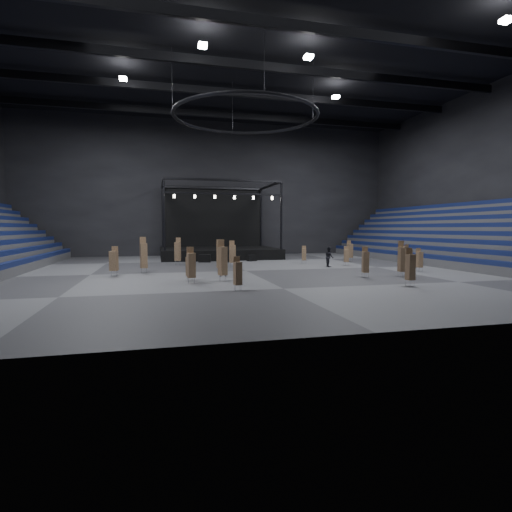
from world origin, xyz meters
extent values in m
plane|color=#505153|center=(0.00, 0.00, 0.00)|extent=(50.00, 50.00, 0.00)
cube|color=black|center=(0.00, 0.00, 18.00)|extent=(50.00, 42.00, 0.20)
cube|color=black|center=(0.00, 21.00, 9.00)|extent=(50.00, 0.20, 18.00)
cube|color=black|center=(0.00, -21.00, 9.00)|extent=(50.00, 0.20, 18.00)
cube|color=black|center=(25.00, 0.00, 9.00)|extent=(0.20, 42.00, 18.00)
cube|color=#0D1839|center=(-18.12, 0.00, 0.95)|extent=(0.59, 40.00, 0.40)
cube|color=#464648|center=(21.40, 0.00, 0.38)|extent=(7.20, 40.00, 0.75)
cube|color=#0D1839|center=(18.12, 0.00, 0.95)|extent=(0.59, 40.00, 0.40)
cube|color=#464648|center=(21.85, 0.00, 0.75)|extent=(6.30, 40.00, 1.50)
cube|color=#0D1839|center=(19.02, 0.00, 1.70)|extent=(0.59, 40.00, 0.40)
cube|color=#464648|center=(22.30, 0.00, 1.12)|extent=(5.40, 40.00, 2.25)
cube|color=#0D1839|center=(19.91, 0.00, 2.45)|extent=(0.59, 40.00, 0.40)
cube|color=#464648|center=(22.75, 0.00, 1.50)|extent=(4.50, 40.00, 3.00)
cube|color=#0D1839|center=(20.82, 0.00, 3.20)|extent=(0.59, 40.00, 0.40)
cube|color=#464648|center=(23.20, 0.00, 1.88)|extent=(3.60, 40.00, 3.75)
cube|color=#0D1839|center=(21.71, 0.00, 3.95)|extent=(0.59, 40.00, 0.40)
cube|color=#464648|center=(23.65, 0.00, 2.25)|extent=(2.70, 40.00, 4.50)
cube|color=#0D1839|center=(22.61, 0.00, 4.70)|extent=(0.59, 40.00, 0.40)
cube|color=#464648|center=(24.10, 0.00, 2.62)|extent=(1.80, 40.00, 5.25)
cube|color=#0D1839|center=(23.52, 0.00, 5.45)|extent=(0.59, 40.00, 0.40)
cube|color=#464648|center=(24.55, 0.00, 3.00)|extent=(0.90, 40.00, 6.00)
cube|color=#0D1839|center=(24.41, 0.00, 6.20)|extent=(0.59, 40.00, 0.40)
cube|color=black|center=(0.00, 15.50, 0.60)|extent=(14.00, 10.00, 1.20)
cube|color=black|center=(0.00, 20.30, 5.20)|extent=(13.30, 0.30, 8.00)
cylinder|color=black|center=(-6.60, 10.90, 5.10)|extent=(0.24, 0.24, 7.80)
cylinder|color=black|center=(-6.60, 20.10, 5.10)|extent=(0.24, 0.24, 7.80)
cylinder|color=black|center=(6.60, 10.90, 5.10)|extent=(0.24, 0.24, 7.80)
cylinder|color=black|center=(6.60, 20.10, 5.10)|extent=(0.24, 0.24, 7.80)
cube|color=black|center=(0.00, 10.90, 9.00)|extent=(13.40, 0.25, 0.25)
cube|color=black|center=(0.00, 20.10, 9.00)|extent=(13.40, 0.25, 0.25)
cube|color=black|center=(0.00, 10.90, 7.50)|extent=(13.40, 0.20, 0.20)
cylinder|color=white|center=(-5.50, 10.90, 7.10)|extent=(0.24, 0.24, 0.35)
cylinder|color=white|center=(-3.30, 10.90, 7.10)|extent=(0.24, 0.24, 0.35)
cylinder|color=white|center=(-1.10, 10.90, 7.10)|extent=(0.24, 0.24, 0.35)
cylinder|color=white|center=(1.10, 10.90, 7.10)|extent=(0.24, 0.24, 0.35)
cylinder|color=white|center=(3.30, 10.90, 7.10)|extent=(0.24, 0.24, 0.35)
cylinder|color=white|center=(5.50, 10.90, 7.10)|extent=(0.24, 0.24, 0.35)
torus|color=black|center=(0.00, 0.00, 13.00)|extent=(12.30, 12.30, 0.30)
cylinder|color=black|center=(6.00, 0.00, 15.50)|extent=(0.04, 0.04, 5.00)
cylinder|color=black|center=(0.00, 6.00, 15.50)|extent=(0.04, 0.04, 5.00)
cylinder|color=black|center=(-6.00, 0.00, 15.50)|extent=(0.04, 0.04, 5.00)
cylinder|color=black|center=(0.00, -6.00, 15.50)|extent=(0.04, 0.04, 5.00)
cube|color=black|center=(0.00, -7.00, 17.20)|extent=(49.00, 0.35, 0.70)
cube|color=black|center=(0.00, 0.00, 17.20)|extent=(49.00, 0.35, 0.70)
cube|color=black|center=(0.00, 7.00, 17.20)|extent=(49.00, 0.35, 0.70)
cube|color=black|center=(0.00, 15.00, 17.20)|extent=(49.00, 0.35, 0.70)
cube|color=white|center=(14.00, -12.00, 16.60)|extent=(0.60, 0.60, 0.25)
cube|color=white|center=(-10.00, 4.00, 16.60)|extent=(0.60, 0.60, 0.25)
cube|color=white|center=(10.00, 4.00, 16.60)|extent=(0.60, 0.60, 0.25)
cube|color=white|center=(-4.00, -4.00, 16.60)|extent=(0.60, 0.60, 0.25)
cube|color=white|center=(4.00, -4.00, 16.60)|extent=(0.60, 0.60, 0.25)
cube|color=black|center=(-2.45, 9.42, 0.42)|extent=(1.38, 0.92, 0.85)
cube|color=black|center=(-0.25, 8.93, 0.34)|extent=(1.11, 0.70, 0.68)
cube|color=black|center=(2.82, 9.67, 0.35)|extent=(1.17, 0.90, 0.70)
cylinder|color=silver|center=(7.46, -6.79, 0.18)|extent=(0.03, 0.03, 0.36)
cylinder|color=silver|center=(7.46, -6.45, 0.18)|extent=(0.03, 0.03, 0.36)
cylinder|color=silver|center=(7.81, -6.79, 0.18)|extent=(0.03, 0.03, 0.36)
cylinder|color=silver|center=(7.81, -6.45, 0.18)|extent=(0.03, 0.03, 0.36)
cube|color=#957552|center=(7.63, -6.62, 1.14)|extent=(0.52, 0.52, 1.55)
cube|color=#957552|center=(7.67, -6.44, 1.86)|extent=(0.42, 0.14, 0.85)
cylinder|color=silver|center=(-8.65, -0.05, 0.21)|extent=(0.03, 0.03, 0.43)
cylinder|color=silver|center=(-8.65, 0.35, 0.21)|extent=(0.03, 0.03, 0.43)
cylinder|color=silver|center=(-8.25, -0.05, 0.21)|extent=(0.03, 0.03, 0.43)
cylinder|color=silver|center=(-8.25, 0.35, 0.21)|extent=(0.03, 0.03, 0.43)
cube|color=#957552|center=(-8.45, 0.15, 1.43)|extent=(0.61, 0.61, 2.02)
cube|color=#957552|center=(-8.50, 0.36, 2.39)|extent=(0.49, 0.18, 1.11)
cylinder|color=silver|center=(-5.41, -7.14, 0.20)|extent=(0.03, 0.03, 0.40)
cylinder|color=silver|center=(-5.41, -6.76, 0.20)|extent=(0.03, 0.03, 0.40)
cylinder|color=silver|center=(-5.03, -7.14, 0.20)|extent=(0.03, 0.03, 0.40)
cylinder|color=silver|center=(-5.03, -6.76, 0.20)|extent=(0.03, 0.03, 0.40)
cube|color=#957552|center=(-5.22, -6.95, 1.22)|extent=(0.58, 0.58, 1.63)
cube|color=#957552|center=(-5.27, -6.75, 1.98)|extent=(0.46, 0.16, 0.89)
cylinder|color=silver|center=(7.06, 4.93, 0.18)|extent=(0.03, 0.03, 0.36)
cylinder|color=silver|center=(7.06, 5.28, 0.18)|extent=(0.03, 0.03, 0.36)
cylinder|color=silver|center=(7.41, 4.93, 0.18)|extent=(0.03, 0.03, 0.36)
cylinder|color=silver|center=(7.41, 5.28, 0.18)|extent=(0.03, 0.03, 0.36)
cube|color=#957552|center=(7.23, 5.10, 0.97)|extent=(0.56, 0.56, 1.21)
cube|color=#957552|center=(7.29, 5.28, 1.52)|extent=(0.41, 0.19, 0.66)
cylinder|color=silver|center=(10.28, -7.16, 0.20)|extent=(0.03, 0.03, 0.39)
cylinder|color=silver|center=(10.28, -6.79, 0.20)|extent=(0.03, 0.03, 0.39)
cylinder|color=silver|center=(10.65, -7.16, 0.20)|extent=(0.03, 0.03, 0.39)
cylinder|color=silver|center=(10.65, -6.79, 0.20)|extent=(0.03, 0.03, 0.39)
cube|color=#957552|center=(10.47, -6.98, 1.32)|extent=(0.50, 0.50, 1.86)
cube|color=#957552|center=(10.48, -6.78, 2.20)|extent=(0.45, 0.09, 1.02)
cylinder|color=silver|center=(-5.62, 6.70, 0.21)|extent=(0.03, 0.03, 0.42)
cylinder|color=silver|center=(-5.62, 7.10, 0.21)|extent=(0.03, 0.03, 0.42)
cylinder|color=silver|center=(-5.21, 6.70, 0.21)|extent=(0.03, 0.03, 0.42)
cylinder|color=silver|center=(-5.21, 7.10, 0.21)|extent=(0.03, 0.03, 0.42)
cube|color=#957552|center=(-5.41, 6.90, 1.35)|extent=(0.67, 0.67, 1.84)
cube|color=#957552|center=(-5.33, 7.10, 2.22)|extent=(0.47, 0.26, 1.01)
cylinder|color=silver|center=(-3.21, -6.40, 0.21)|extent=(0.03, 0.03, 0.42)
cylinder|color=silver|center=(-3.21, -6.00, 0.21)|extent=(0.03, 0.03, 0.42)
cylinder|color=silver|center=(-2.81, -6.40, 0.21)|extent=(0.03, 0.03, 0.42)
cylinder|color=silver|center=(-2.81, -6.00, 0.21)|extent=(0.03, 0.03, 0.42)
cube|color=#957552|center=(-3.01, -6.20, 1.40)|extent=(0.65, 0.65, 1.96)
cube|color=#957552|center=(-3.09, -6.00, 2.33)|extent=(0.47, 0.23, 1.08)
cylinder|color=silver|center=(-5.39, -5.59, 0.18)|extent=(0.03, 0.03, 0.36)
cylinder|color=silver|center=(-5.39, -5.24, 0.18)|extent=(0.03, 0.03, 0.36)
cylinder|color=silver|center=(-5.05, -5.59, 0.18)|extent=(0.03, 0.03, 0.36)
cylinder|color=silver|center=(-5.05, -5.24, 0.18)|extent=(0.03, 0.03, 0.36)
cube|color=#957552|center=(-5.22, -5.42, 1.01)|extent=(0.56, 0.56, 1.30)
cube|color=#957552|center=(-5.15, -5.25, 1.61)|extent=(0.41, 0.20, 0.72)
cylinder|color=silver|center=(-3.00, -10.76, 0.17)|extent=(0.03, 0.03, 0.34)
cylinder|color=silver|center=(-3.00, -10.43, 0.17)|extent=(0.03, 0.03, 0.34)
cylinder|color=silver|center=(-2.67, -10.76, 0.17)|extent=(0.03, 0.03, 0.34)
cylinder|color=silver|center=(-2.67, -10.43, 0.17)|extent=(0.03, 0.03, 0.34)
cube|color=#957552|center=(-2.83, -10.60, 1.02)|extent=(0.49, 0.49, 1.35)
cube|color=#957552|center=(-2.87, -10.43, 1.64)|extent=(0.40, 0.13, 0.74)
cylinder|color=silver|center=(-0.73, 3.24, 0.21)|extent=(0.03, 0.03, 0.43)
cylinder|color=silver|center=(-0.73, 3.64, 0.21)|extent=(0.03, 0.03, 0.43)
cylinder|color=silver|center=(-0.33, 3.24, 0.21)|extent=(0.03, 0.03, 0.43)
cylinder|color=silver|center=(-0.33, 3.64, 0.21)|extent=(0.03, 0.03, 0.43)
cube|color=#957552|center=(-0.53, 3.44, 1.26)|extent=(0.55, 0.55, 1.66)
cube|color=#957552|center=(-0.54, 3.65, 2.04)|extent=(0.49, 0.10, 0.91)
cylinder|color=silver|center=(12.85, 6.21, 0.22)|extent=(0.03, 0.03, 0.43)
cylinder|color=silver|center=(12.85, 6.62, 0.22)|extent=(0.03, 0.03, 0.43)
cylinder|color=silver|center=(13.26, 6.21, 0.22)|extent=(0.03, 0.03, 0.43)
cylinder|color=silver|center=(13.26, 6.62, 0.22)|extent=(0.03, 0.03, 0.43)
cube|color=#957552|center=(13.05, 6.42, 1.19)|extent=(0.57, 0.57, 1.51)
cube|color=#957552|center=(13.03, 6.63, 1.89)|extent=(0.50, 0.11, 0.83)
cylinder|color=silver|center=(-10.80, -1.64, 0.21)|extent=(0.03, 0.03, 0.43)
cylinder|color=silver|center=(-10.80, -1.23, 0.21)|extent=(0.03, 0.03, 0.43)
cylinder|color=silver|center=(-10.39, -1.64, 0.21)|extent=(0.03, 0.03, 0.43)
cylinder|color=silver|center=(-10.39, -1.23, 0.21)|extent=(0.03, 0.03, 0.43)
cube|color=#957552|center=(-10.59, -1.44, 1.18)|extent=(0.67, 0.67, 1.50)
cube|color=#957552|center=(-10.51, -1.24, 1.87)|extent=(0.48, 0.24, 0.82)
cylinder|color=silver|center=(13.83, -4.39, 0.18)|extent=(0.03, 0.03, 0.36)
cylinder|color=silver|center=(13.83, -4.05, 0.18)|extent=(0.03, 0.03, 0.36)
cylinder|color=silver|center=(14.17, -4.39, 0.18)|extent=(0.03, 0.03, 0.36)
cylinder|color=silver|center=(14.17, -4.05, 0.18)|extent=(0.03, 0.03, 0.36)
cube|color=#957552|center=(14.00, -4.22, 1.01)|extent=(0.43, 0.43, 1.31)
cube|color=#957552|center=(14.00, -4.04, 1.62)|extent=(0.41, 0.06, 0.72)
cylinder|color=silver|center=(7.94, -11.52, 0.19)|extent=(0.03, 0.03, 0.38)
cylinder|color=silver|center=(7.94, -11.16, 0.19)|extent=(0.03, 0.03, 0.38)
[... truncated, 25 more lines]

